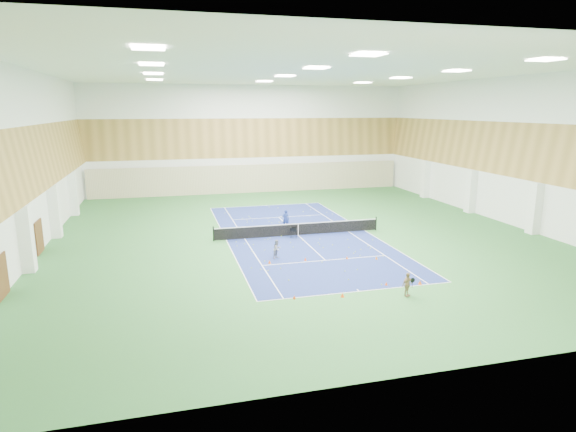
{
  "coord_description": "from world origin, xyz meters",
  "views": [
    {
      "loc": [
        -9.64,
        -34.06,
        9.45
      ],
      "look_at": [
        -1.3,
        -1.91,
        2.0
      ],
      "focal_mm": 30.0,
      "sensor_mm": 36.0,
      "label": 1
    }
  ],
  "objects": [
    {
      "name": "door_left_a",
      "position": [
        -17.92,
        -8.0,
        1.1
      ],
      "size": [
        0.08,
        1.8,
        2.2
      ],
      "primitive_type": "cube",
      "color": "#593319",
      "rests_on": "ground"
    },
    {
      "name": "court_surface",
      "position": [
        0.0,
        0.0,
        0.01
      ],
      "size": [
        10.97,
        23.77,
        0.01
      ],
      "primitive_type": "cube",
      "color": "navy",
      "rests_on": "ground"
    },
    {
      "name": "cone_svc_b",
      "position": [
        -1.24,
        -6.1,
        0.1
      ],
      "size": [
        0.18,
        0.18,
        0.2
      ],
      "primitive_type": "cone",
      "color": "#EA440C",
      "rests_on": "ground"
    },
    {
      "name": "tennis_balls_scatter",
      "position": [
        0.0,
        0.0,
        0.05
      ],
      "size": [
        10.57,
        22.77,
        0.07
      ],
      "primitive_type": null,
      "color": "#B3D724",
      "rests_on": "ground"
    },
    {
      "name": "room_shell",
      "position": [
        0.0,
        0.0,
        6.0
      ],
      "size": [
        36.0,
        40.0,
        12.0
      ],
      "primitive_type": null,
      "color": "white",
      "rests_on": "ground"
    },
    {
      "name": "cone_svc_a",
      "position": [
        -3.58,
        -6.11,
        0.11
      ],
      "size": [
        0.2,
        0.2,
        0.22
      ],
      "primitive_type": "cone",
      "color": "#E5510C",
      "rests_on": "ground"
    },
    {
      "name": "wood_cladding",
      "position": [
        0.0,
        0.0,
        8.0
      ],
      "size": [
        36.0,
        40.0,
        8.0
      ],
      "primitive_type": null,
      "color": "#A7803E",
      "rests_on": "room_shell"
    },
    {
      "name": "child_apron",
      "position": [
        2.12,
        -13.09,
        0.63
      ],
      "size": [
        0.81,
        0.59,
        1.27
      ],
      "primitive_type": "imported",
      "rotation": [
        0.0,
        0.0,
        0.42
      ],
      "color": "#A0815B",
      "rests_on": "ground"
    },
    {
      "name": "cone_svc_d",
      "position": [
        3.24,
        -6.99,
        0.1
      ],
      "size": [
        0.18,
        0.18,
        0.2
      ],
      "primitive_type": "cone",
      "color": "orange",
      "rests_on": "ground"
    },
    {
      "name": "child_court",
      "position": [
        -2.87,
        -5.15,
        0.61
      ],
      "size": [
        0.75,
        0.74,
        1.23
      ],
      "primitive_type": "imported",
      "rotation": [
        0.0,
        0.0,
        0.73
      ],
      "color": "gray",
      "rests_on": "ground"
    },
    {
      "name": "cone_base_a",
      "position": [
        -3.58,
        -11.99,
        0.1
      ],
      "size": [
        0.17,
        0.17,
        0.19
      ],
      "primitive_type": "cone",
      "color": "#DC480B",
      "rests_on": "ground"
    },
    {
      "name": "coach",
      "position": [
        -0.39,
        2.29,
        0.78
      ],
      "size": [
        0.66,
        0.54,
        1.55
      ],
      "primitive_type": "imported",
      "rotation": [
        0.0,
        0.0,
        2.81
      ],
      "color": "navy",
      "rests_on": "ground"
    },
    {
      "name": "cone_base_c",
      "position": [
        1.79,
        -11.4,
        0.09
      ],
      "size": [
        0.17,
        0.17,
        0.19
      ],
      "primitive_type": "cone",
      "color": "#FF510D",
      "rests_on": "ground"
    },
    {
      "name": "tennis_net",
      "position": [
        0.0,
        0.0,
        0.55
      ],
      "size": [
        12.8,
        0.1,
        1.1
      ],
      "primitive_type": null,
      "color": "black",
      "rests_on": "ground"
    },
    {
      "name": "door_left_b",
      "position": [
        -17.92,
        0.0,
        1.1
      ],
      "size": [
        0.08,
        1.8,
        2.2
      ],
      "primitive_type": "cube",
      "color": "#593319",
      "rests_on": "ground"
    },
    {
      "name": "cone_base_d",
      "position": [
        3.63,
        -11.77,
        0.13
      ],
      "size": [
        0.23,
        0.23,
        0.25
      ],
      "primitive_type": "cone",
      "color": "#EE4F0C",
      "rests_on": "ground"
    },
    {
      "name": "ball_cart",
      "position": [
        -0.52,
        -0.62,
        0.4
      ],
      "size": [
        0.61,
        0.61,
        0.8
      ],
      "primitive_type": null,
      "rotation": [
        0.0,
        0.0,
        -0.42
      ],
      "color": "black",
      "rests_on": "ground"
    },
    {
      "name": "ground",
      "position": [
        0.0,
        0.0,
        0.0
      ],
      "size": [
        40.0,
        40.0,
        0.0
      ],
      "primitive_type": "plane",
      "color": "#2C672F",
      "rests_on": "ground"
    },
    {
      "name": "cone_svc_c",
      "position": [
        1.44,
        -6.45,
        0.09
      ],
      "size": [
        0.17,
        0.17,
        0.19
      ],
      "primitive_type": "cone",
      "color": "#F65A0C",
      "rests_on": "ground"
    },
    {
      "name": "back_curtain",
      "position": [
        0.0,
        19.75,
        1.6
      ],
      "size": [
        35.4,
        0.16,
        3.2
      ],
      "primitive_type": "cube",
      "color": "#C6B793",
      "rests_on": "ground"
    },
    {
      "name": "cone_base_b",
      "position": [
        -1.12,
        -12.37,
        0.11
      ],
      "size": [
        0.21,
        0.21,
        0.23
      ],
      "primitive_type": "cone",
      "color": "#FD4C0D",
      "rests_on": "ground"
    },
    {
      "name": "ceiling_light_grid",
      "position": [
        0.0,
        0.0,
        11.92
      ],
      "size": [
        21.4,
        25.4,
        0.06
      ],
      "primitive_type": null,
      "color": "white",
      "rests_on": "room_shell"
    }
  ]
}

